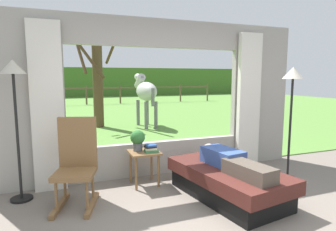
{
  "coord_description": "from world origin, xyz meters",
  "views": [
    {
      "loc": [
        -1.54,
        -2.25,
        1.63
      ],
      "look_at": [
        0.0,
        1.8,
        1.05
      ],
      "focal_mm": 30.88,
      "sensor_mm": 36.0,
      "label": 1
    }
  ],
  "objects": [
    {
      "name": "side_table",
      "position": [
        -0.37,
        1.83,
        0.43
      ],
      "size": [
        0.44,
        0.44,
        0.52
      ],
      "color": "brown",
      "rests_on": "ground_plane"
    },
    {
      "name": "floor_lamp_right",
      "position": [
        1.84,
        1.24,
        1.44
      ],
      "size": [
        0.32,
        0.32,
        1.78
      ],
      "color": "black",
      "rests_on": "ground_plane"
    },
    {
      "name": "pasture_tree",
      "position": [
        -0.35,
        7.2,
        1.52
      ],
      "size": [
        1.48,
        1.53,
        3.1
      ],
      "color": "#4C3823",
      "rests_on": "outdoor_pasture_lawn"
    },
    {
      "name": "floor_lamp_left",
      "position": [
        -2.06,
        1.88,
        1.49
      ],
      "size": [
        0.32,
        0.32,
        1.85
      ],
      "color": "black",
      "rests_on": "ground_plane"
    },
    {
      "name": "recliner_sofa",
      "position": [
        0.56,
        0.98,
        0.22
      ],
      "size": [
        1.16,
        1.82,
        0.42
      ],
      "rotation": [
        0.0,
        0.0,
        0.16
      ],
      "color": "black",
      "rests_on": "ground_plane"
    },
    {
      "name": "curtain_panel_right",
      "position": [
        1.69,
        2.12,
        1.2
      ],
      "size": [
        0.44,
        0.1,
        2.4
      ],
      "primitive_type": "cube",
      "color": "silver",
      "rests_on": "ground_plane"
    },
    {
      "name": "potted_plant",
      "position": [
        -0.45,
        1.89,
        0.7
      ],
      "size": [
        0.22,
        0.22,
        0.32
      ],
      "color": "#4C5156",
      "rests_on": "side_table"
    },
    {
      "name": "book_stack",
      "position": [
        -0.29,
        1.77,
        0.57
      ],
      "size": [
        0.21,
        0.17,
        0.11
      ],
      "color": "#337247",
      "rests_on": "side_table"
    },
    {
      "name": "distant_hill_ridge",
      "position": [
        0.0,
        23.0,
        1.2
      ],
      "size": [
        36.0,
        2.0,
        2.4
      ],
      "primitive_type": "cube",
      "color": "#416727",
      "rests_on": "ground_plane"
    },
    {
      "name": "back_wall_with_window",
      "position": [
        0.0,
        2.26,
        1.25
      ],
      "size": [
        5.2,
        0.12,
        2.55
      ],
      "color": "#9E998E",
      "rests_on": "ground_plane"
    },
    {
      "name": "outdoor_pasture_lawn",
      "position": [
        0.0,
        13.16,
        0.01
      ],
      "size": [
        36.0,
        21.68,
        0.02
      ],
      "primitive_type": "cube",
      "color": "#568438",
      "rests_on": "ground_plane"
    },
    {
      "name": "pasture_fence_line",
      "position": [
        0.0,
        15.25,
        0.74
      ],
      "size": [
        16.1,
        0.1,
        1.1
      ],
      "color": "brown",
      "rests_on": "outdoor_pasture_lawn"
    },
    {
      "name": "horse",
      "position": [
        1.11,
        6.76,
        1.16
      ],
      "size": [
        0.61,
        1.81,
        1.73
      ],
      "rotation": [
        0.0,
        0.0,
        0.04
      ],
      "color": "#B2B2AD",
      "rests_on": "outdoor_pasture_lawn"
    },
    {
      "name": "rocking_chair",
      "position": [
        -1.37,
        1.49,
        0.55
      ],
      "size": [
        0.64,
        0.78,
        1.12
      ],
      "rotation": [
        0.0,
        0.0,
        -0.3
      ],
      "color": "brown",
      "rests_on": "ground_plane"
    },
    {
      "name": "curtain_panel_left",
      "position": [
        -1.69,
        2.12,
        1.2
      ],
      "size": [
        0.44,
        0.1,
        2.4
      ],
      "primitive_type": "cube",
      "color": "silver",
      "rests_on": "ground_plane"
    },
    {
      "name": "reclining_person",
      "position": [
        0.56,
        0.93,
        0.52
      ],
      "size": [
        0.43,
        1.44,
        0.22
      ],
      "rotation": [
        0.0,
        0.0,
        0.16
      ],
      "color": "#334C8C",
      "rests_on": "recliner_sofa"
    }
  ]
}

